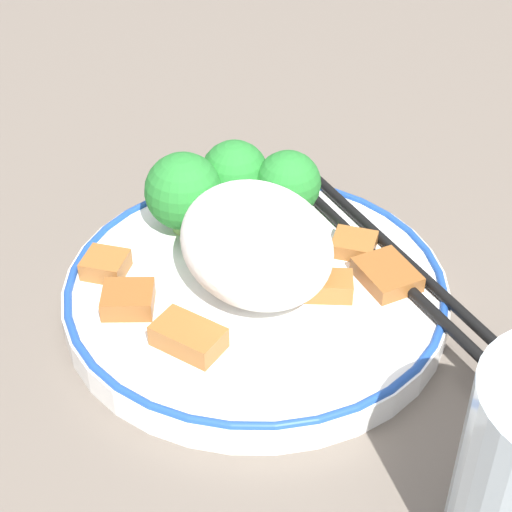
# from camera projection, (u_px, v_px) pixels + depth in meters

# --- Properties ---
(ground_plane) EXTENTS (3.00, 3.00, 0.00)m
(ground_plane) POSITION_uv_depth(u_px,v_px,m) (256.00, 305.00, 0.51)
(ground_plane) COLOR #665B51
(plate) EXTENTS (0.23, 0.23, 0.02)m
(plate) POSITION_uv_depth(u_px,v_px,m) (256.00, 292.00, 0.51)
(plate) COLOR white
(plate) RESTS_ON ground_plane
(rice_mound) EXTENTS (0.10, 0.08, 0.06)m
(rice_mound) POSITION_uv_depth(u_px,v_px,m) (255.00, 249.00, 0.48)
(rice_mound) COLOR white
(rice_mound) RESTS_ON plate
(broccoli_back_left) EXTENTS (0.04, 0.04, 0.05)m
(broccoli_back_left) POSITION_uv_depth(u_px,v_px,m) (288.00, 185.00, 0.53)
(broccoli_back_left) COLOR #7FB756
(broccoli_back_left) RESTS_ON plate
(broccoli_back_center) EXTENTS (0.04, 0.04, 0.05)m
(broccoli_back_center) POSITION_uv_depth(u_px,v_px,m) (235.00, 176.00, 0.54)
(broccoli_back_center) COLOR #7FB756
(broccoli_back_center) RESTS_ON plate
(broccoli_back_right) EXTENTS (0.05, 0.05, 0.05)m
(broccoli_back_right) POSITION_uv_depth(u_px,v_px,m) (184.00, 192.00, 0.53)
(broccoli_back_right) COLOR #7FB756
(broccoli_back_right) RESTS_ON plate
(meat_near_front) EXTENTS (0.03, 0.03, 0.01)m
(meat_near_front) POSITION_uv_depth(u_px,v_px,m) (106.00, 265.00, 0.50)
(meat_near_front) COLOR #995B28
(meat_near_front) RESTS_ON plate
(meat_near_left) EXTENTS (0.04, 0.04, 0.01)m
(meat_near_left) POSITION_uv_depth(u_px,v_px,m) (128.00, 299.00, 0.48)
(meat_near_left) COLOR brown
(meat_near_left) RESTS_ON plate
(meat_near_right) EXTENTS (0.03, 0.03, 0.01)m
(meat_near_right) POSITION_uv_depth(u_px,v_px,m) (356.00, 246.00, 0.52)
(meat_near_right) COLOR #995B28
(meat_near_right) RESTS_ON plate
(meat_near_back) EXTENTS (0.04, 0.03, 0.01)m
(meat_near_back) POSITION_uv_depth(u_px,v_px,m) (387.00, 275.00, 0.50)
(meat_near_back) COLOR brown
(meat_near_back) RESTS_ON plate
(meat_on_rice_edge) EXTENTS (0.03, 0.04, 0.01)m
(meat_on_rice_edge) POSITION_uv_depth(u_px,v_px,m) (320.00, 286.00, 0.49)
(meat_on_rice_edge) COLOR #995B28
(meat_on_rice_edge) RESTS_ON plate
(meat_mid_left) EXTENTS (0.04, 0.04, 0.01)m
(meat_mid_left) POSITION_uv_depth(u_px,v_px,m) (189.00, 337.00, 0.46)
(meat_mid_left) COLOR #995B28
(meat_mid_left) RESTS_ON plate
(chopsticks) EXTENTS (0.24, 0.02, 0.01)m
(chopsticks) POSITION_uv_depth(u_px,v_px,m) (383.00, 252.00, 0.52)
(chopsticks) COLOR black
(chopsticks) RESTS_ON plate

